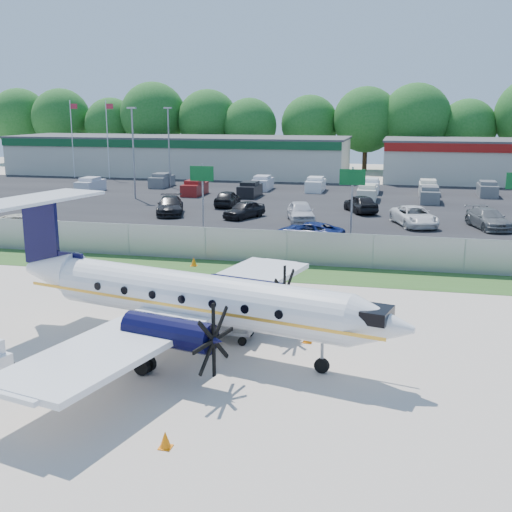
# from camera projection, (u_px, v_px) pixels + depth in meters

# --- Properties ---
(ground) EXTENTS (170.00, 170.00, 0.00)m
(ground) POSITION_uv_depth(u_px,v_px,m) (221.00, 349.00, 24.59)
(ground) COLOR beige
(ground) RESTS_ON ground
(grass_verge) EXTENTS (170.00, 4.00, 0.02)m
(grass_verge) POSITION_uv_depth(u_px,v_px,m) (280.00, 272.00, 35.98)
(grass_verge) COLOR #2D561E
(grass_verge) RESTS_ON ground
(access_road) EXTENTS (170.00, 8.00, 0.02)m
(access_road) POSITION_uv_depth(u_px,v_px,m) (300.00, 247.00, 42.62)
(access_road) COLOR black
(access_road) RESTS_ON ground
(parking_lot) EXTENTS (170.00, 32.00, 0.02)m
(parking_lot) POSITION_uv_depth(u_px,v_px,m) (335.00, 202.00, 62.55)
(parking_lot) COLOR black
(parking_lot) RESTS_ON ground
(perimeter_fence) EXTENTS (120.00, 0.06, 1.99)m
(perimeter_fence) POSITION_uv_depth(u_px,v_px,m) (287.00, 248.00, 37.65)
(perimeter_fence) COLOR gray
(perimeter_fence) RESTS_ON ground
(building_west) EXTENTS (46.40, 12.40, 5.24)m
(building_west) POSITION_uv_depth(u_px,v_px,m) (178.00, 155.00, 88.10)
(building_west) COLOR beige
(building_west) RESTS_ON ground
(sign_left) EXTENTS (1.80, 0.26, 5.00)m
(sign_left) POSITION_uv_depth(u_px,v_px,m) (202.00, 183.00, 47.28)
(sign_left) COLOR gray
(sign_left) RESTS_ON ground
(sign_mid) EXTENTS (1.80, 0.26, 5.00)m
(sign_mid) POSITION_uv_depth(u_px,v_px,m) (352.00, 187.00, 44.85)
(sign_mid) COLOR gray
(sign_mid) RESTS_ON ground
(flagpole_west) EXTENTS (1.06, 0.12, 10.00)m
(flagpole_west) POSITION_uv_depth(u_px,v_px,m) (72.00, 134.00, 83.42)
(flagpole_west) COLOR white
(flagpole_west) RESTS_ON ground
(flagpole_east) EXTENTS (1.06, 0.12, 10.00)m
(flagpole_east) POSITION_uv_depth(u_px,v_px,m) (108.00, 135.00, 82.32)
(flagpole_east) COLOR white
(flagpole_east) RESTS_ON ground
(light_pole_nw) EXTENTS (0.90, 0.35, 9.09)m
(light_pole_nw) POSITION_uv_depth(u_px,v_px,m) (133.00, 147.00, 63.87)
(light_pole_nw) COLOR gray
(light_pole_nw) RESTS_ON ground
(light_pole_sw) EXTENTS (0.90, 0.35, 9.09)m
(light_pole_sw) POSITION_uv_depth(u_px,v_px,m) (169.00, 142.00, 73.36)
(light_pole_sw) COLOR gray
(light_pole_sw) RESTS_ON ground
(tree_line) EXTENTS (112.00, 6.00, 14.00)m
(tree_line) POSITION_uv_depth(u_px,v_px,m) (360.00, 170.00, 94.82)
(tree_line) COLOR #1A5719
(tree_line) RESTS_ON ground
(aircraft) EXTENTS (17.57, 17.19, 5.36)m
(aircraft) POSITION_uv_depth(u_px,v_px,m) (189.00, 296.00, 24.24)
(aircraft) COLOR white
(aircraft) RESTS_ON ground
(baggage_cart_far) EXTENTS (1.97, 1.24, 1.02)m
(baggage_cart_far) POSITION_uv_depth(u_px,v_px,m) (230.00, 328.00, 25.47)
(baggage_cart_far) COLOR gray
(baggage_cart_far) RESTS_ON ground
(cone_nose) EXTENTS (0.35, 0.35, 0.50)m
(cone_nose) POSITION_uv_depth(u_px,v_px,m) (308.00, 337.00, 25.21)
(cone_nose) COLOR orange
(cone_nose) RESTS_ON ground
(cone_port_wing) EXTENTS (0.35, 0.35, 0.49)m
(cone_port_wing) POSITION_uv_depth(u_px,v_px,m) (165.00, 440.00, 17.38)
(cone_port_wing) COLOR orange
(cone_port_wing) RESTS_ON ground
(cone_starboard_wing) EXTENTS (0.38, 0.38, 0.54)m
(cone_starboard_wing) POSITION_uv_depth(u_px,v_px,m) (194.00, 262.00, 37.34)
(cone_starboard_wing) COLOR orange
(cone_starboard_wing) RESTS_ON ground
(road_car_west) EXTENTS (6.16, 4.34, 1.56)m
(road_car_west) POSITION_uv_depth(u_px,v_px,m) (27.00, 236.00, 46.32)
(road_car_west) COLOR beige
(road_car_west) RESTS_ON ground
(road_car_mid) EXTENTS (5.30, 3.41, 1.36)m
(road_car_mid) POSITION_uv_depth(u_px,v_px,m) (308.00, 241.00, 44.29)
(road_car_mid) COLOR navy
(road_car_mid) RESTS_ON ground
(parked_car_a) EXTENTS (3.71, 5.76, 1.55)m
(parked_car_a) POSITION_uv_depth(u_px,v_px,m) (170.00, 214.00, 55.48)
(parked_car_a) COLOR black
(parked_car_a) RESTS_ON ground
(parked_car_b) EXTENTS (3.27, 4.55, 1.44)m
(parked_car_b) POSITION_uv_depth(u_px,v_px,m) (244.00, 218.00, 53.64)
(parked_car_b) COLOR black
(parked_car_b) RESTS_ON ground
(parked_car_c) EXTENTS (3.18, 5.24, 1.67)m
(parked_car_c) POSITION_uv_depth(u_px,v_px,m) (301.00, 222.00, 51.91)
(parked_car_c) COLOR silver
(parked_car_c) RESTS_ON ground
(parked_car_d) EXTENTS (4.16, 6.01, 1.53)m
(parked_car_d) POSITION_uv_depth(u_px,v_px,m) (414.00, 226.00, 50.11)
(parked_car_d) COLOR silver
(parked_car_d) RESTS_ON ground
(parked_car_e) EXTENTS (3.56, 5.64, 1.52)m
(parked_car_e) POSITION_uv_depth(u_px,v_px,m) (487.00, 229.00, 49.04)
(parked_car_e) COLOR #595B5E
(parked_car_e) RESTS_ON ground
(parked_car_f) EXTENTS (1.94, 4.54, 1.53)m
(parked_car_f) POSITION_uv_depth(u_px,v_px,m) (228.00, 206.00, 60.01)
(parked_car_f) COLOR black
(parked_car_f) RESTS_ON ground
(parked_car_g) EXTENTS (3.65, 5.05, 1.60)m
(parked_car_g) POSITION_uv_depth(u_px,v_px,m) (360.00, 213.00, 56.52)
(parked_car_g) COLOR black
(parked_car_g) RESTS_ON ground
(far_parking_rows) EXTENTS (56.00, 10.00, 1.60)m
(far_parking_rows) POSITION_uv_depth(u_px,v_px,m) (340.00, 196.00, 67.30)
(far_parking_rows) COLOR gray
(far_parking_rows) RESTS_ON ground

